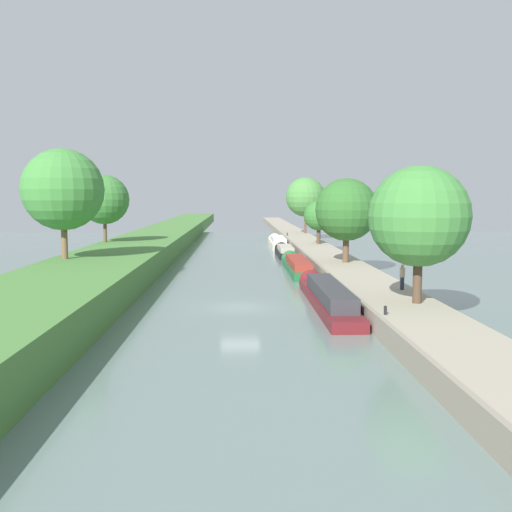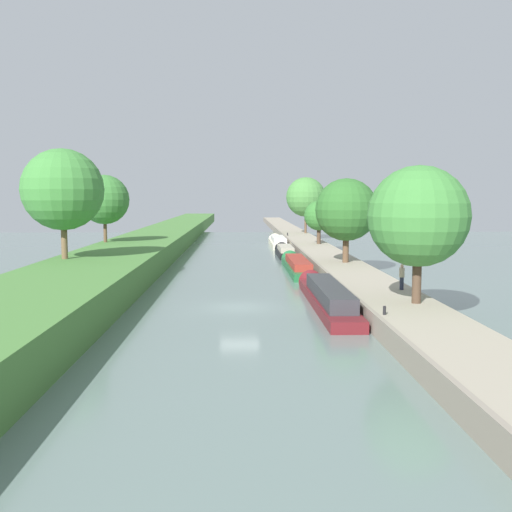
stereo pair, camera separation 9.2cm
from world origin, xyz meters
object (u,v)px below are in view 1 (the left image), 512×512
narrowboat_maroon (327,295)px  narrowboat_cream (277,242)px  person_walking (402,276)px  mooring_bollard_near (385,310)px  mooring_bollard_far (287,234)px  narrowboat_green (297,265)px  narrowboat_black (285,251)px

narrowboat_maroon → narrowboat_cream: (-0.14, 46.46, -0.07)m
narrowboat_maroon → person_walking: 5.02m
narrowboat_cream → narrowboat_maroon: bearing=-89.8°
narrowboat_maroon → mooring_bollard_near: (1.71, -8.62, 0.68)m
mooring_bollard_near → mooring_bollard_far: size_ratio=1.00×
narrowboat_maroon → mooring_bollard_near: bearing=-78.8°
narrowboat_maroon → narrowboat_green: 17.96m
narrowboat_maroon → narrowboat_cream: bearing=90.2°
mooring_bollard_far → narrowboat_green: bearing=-93.2°
narrowboat_green → narrowboat_cream: narrowboat_cream is taller
mooring_bollard_near → narrowboat_maroon: bearing=101.2°
narrowboat_black → mooring_bollard_near: mooring_bollard_near is taller
narrowboat_maroon → narrowboat_cream: 46.46m
narrowboat_cream → mooring_bollard_far: size_ratio=29.79×
narrowboat_green → narrowboat_cream: size_ratio=1.14×
narrowboat_maroon → mooring_bollard_far: bearing=88.1°
mooring_bollard_far → person_walking: bearing=-86.6°
mooring_bollard_near → narrowboat_cream: bearing=91.9°
narrowboat_green → mooring_bollard_near: mooring_bollard_near is taller
narrowboat_maroon → person_walking: bearing=-7.3°
narrowboat_green → narrowboat_black: (-0.03, 14.52, -0.02)m
narrowboat_maroon → narrowboat_green: size_ratio=1.10×
narrowboat_green → mooring_bollard_far: (1.90, 34.03, 0.78)m
narrowboat_black → person_walking: person_walking is taller
mooring_bollard_far → narrowboat_cream: bearing=-108.5°
narrowboat_green → narrowboat_cream: 28.50m
narrowboat_maroon → narrowboat_cream: narrowboat_maroon is taller
person_walking → narrowboat_maroon: bearing=172.7°
mooring_bollard_near → mooring_bollard_far: 60.61m
narrowboat_cream → person_walking: bearing=-84.0°
narrowboat_green → narrowboat_black: 14.52m
person_walking → mooring_bollard_far: (-3.09, 52.61, -0.65)m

